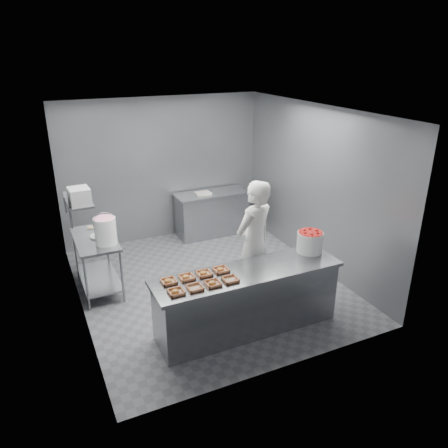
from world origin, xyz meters
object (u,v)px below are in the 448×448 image
(tray_4, at_px, (168,281))
(worker, at_px, (254,244))
(tray_1, at_px, (195,288))
(tray_6, at_px, (204,273))
(tray_2, at_px, (213,283))
(tray_3, at_px, (230,279))
(tray_7, at_px, (221,270))
(tray_0, at_px, (176,292))
(tray_5, at_px, (187,277))
(prep_table, at_px, (97,256))
(back_counter, at_px, (212,213))
(glaze_bucket, at_px, (105,230))
(strawberry_tub, at_px, (310,241))
(service_counter, at_px, (247,300))
(appliance, at_px, (79,196))

(tray_4, xyz_separation_m, worker, (1.47, 0.46, 0.04))
(tray_1, relative_size, tray_6, 1.00)
(tray_2, height_order, tray_3, tray_2)
(tray_7, bearing_deg, tray_0, -158.55)
(tray_3, bearing_deg, tray_2, -180.00)
(tray_6, relative_size, worker, 0.10)
(tray_3, xyz_separation_m, tray_6, (-0.24, 0.28, 0.00))
(worker, bearing_deg, tray_1, 9.05)
(tray_4, bearing_deg, tray_5, 0.00)
(prep_table, xyz_separation_m, back_counter, (2.55, 1.30, -0.14))
(tray_4, bearing_deg, prep_table, 108.36)
(tray_3, bearing_deg, glaze_bucket, 123.37)
(back_counter, bearing_deg, prep_table, -152.99)
(tray_6, height_order, tray_7, same)
(tray_3, height_order, strawberry_tub, strawberry_tub)
(tray_4, bearing_deg, tray_7, 0.00)
(tray_7, height_order, glaze_bucket, glaze_bucket)
(service_counter, height_order, tray_7, tray_7)
(tray_3, height_order, tray_4, tray_4)
(tray_0, relative_size, strawberry_tub, 0.51)
(back_counter, bearing_deg, appliance, -150.01)
(prep_table, xyz_separation_m, strawberry_tub, (2.73, -1.80, 0.47))
(prep_table, height_order, tray_7, tray_7)
(back_counter, relative_size, tray_7, 8.01)
(tray_7, bearing_deg, worker, 31.59)
(tray_6, xyz_separation_m, appliance, (-1.25, 1.54, 0.76))
(tray_3, bearing_deg, service_counter, 23.39)
(tray_7, relative_size, worker, 0.10)
(service_counter, height_order, back_counter, same)
(tray_1, bearing_deg, prep_table, 111.96)
(tray_7, bearing_deg, tray_4, 180.00)
(tray_0, height_order, glaze_bucket, glaze_bucket)
(tray_1, height_order, appliance, appliance)
(back_counter, height_order, tray_3, tray_3)
(tray_4, bearing_deg, tray_3, -21.36)
(tray_1, height_order, strawberry_tub, strawberry_tub)
(tray_1, distance_m, glaze_bucket, 1.95)
(tray_1, bearing_deg, glaze_bucket, 111.48)
(prep_table, relative_size, strawberry_tub, 3.25)
(back_counter, xyz_separation_m, tray_5, (-1.71, -3.11, 0.47))
(service_counter, bearing_deg, tray_6, 166.06)
(tray_7, bearing_deg, tray_2, -130.31)
(service_counter, height_order, tray_5, tray_5)
(tray_7, bearing_deg, glaze_bucket, 127.91)
(worker, bearing_deg, appliance, -47.96)
(tray_6, bearing_deg, appliance, 129.10)
(tray_6, bearing_deg, back_counter, 64.69)
(tray_6, bearing_deg, tray_4, 180.00)
(prep_table, height_order, back_counter, same)
(worker, bearing_deg, tray_5, -1.67)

